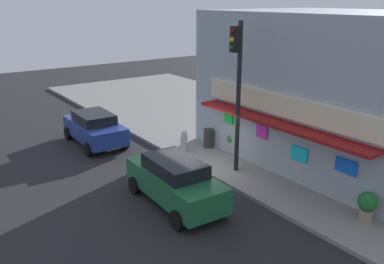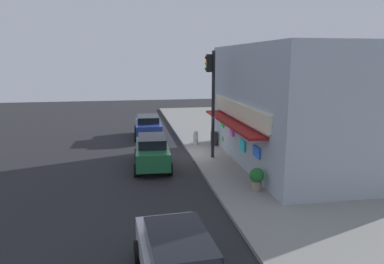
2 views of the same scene
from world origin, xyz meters
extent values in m
plane|color=#232326|center=(0.00, 0.00, 0.00)|extent=(60.70, 60.70, 0.00)
cube|color=gray|center=(0.00, 5.66, 0.08)|extent=(40.46, 11.31, 0.15)
cube|color=#9EA8B2|center=(2.48, 5.98, 3.26)|extent=(11.47, 7.57, 6.23)
cube|color=beige|center=(2.48, 2.12, 3.02)|extent=(8.72, 0.16, 0.82)
cube|color=maroon|center=(2.48, 1.77, 2.40)|extent=(8.26, 0.90, 0.12)
cube|color=#19E53F|center=(-0.70, 2.14, 1.85)|extent=(0.52, 0.08, 0.57)
cube|color=#E533CC|center=(1.38, 2.14, 1.72)|extent=(0.57, 0.08, 0.53)
cube|color=#19D8E5|center=(3.36, 2.14, 1.37)|extent=(0.74, 0.08, 0.55)
cube|color=blue|center=(5.34, 2.14, 1.54)|extent=(0.80, 0.08, 0.50)
cylinder|color=black|center=(1.00, 1.14, 3.12)|extent=(0.18, 0.18, 5.95)
cube|color=black|center=(1.00, 0.89, 5.42)|extent=(0.32, 0.28, 0.95)
sphere|color=maroon|center=(1.00, 0.74, 5.72)|extent=(0.18, 0.18, 0.18)
sphere|color=yellow|center=(1.00, 0.74, 5.42)|extent=(0.18, 0.18, 0.18)
sphere|color=#0F4C19|center=(1.00, 0.74, 5.12)|extent=(0.18, 0.18, 0.18)
cylinder|color=#B2B2B7|center=(-2.23, 0.78, 0.52)|extent=(0.30, 0.30, 0.73)
sphere|color=#B2B2B7|center=(-2.23, 0.78, 0.97)|extent=(0.25, 0.25, 0.25)
cylinder|color=#B2B2B7|center=(-2.44, 0.78, 0.55)|extent=(0.12, 0.10, 0.10)
cylinder|color=#B2B2B7|center=(-2.02, 0.78, 0.55)|extent=(0.12, 0.10, 0.10)
cylinder|color=#2D2D2D|center=(-1.86, 1.92, 0.59)|extent=(0.46, 0.46, 0.88)
cylinder|color=black|center=(0.69, 2.62, 0.57)|extent=(0.23, 0.23, 0.85)
cylinder|color=black|center=(0.95, 2.31, 0.57)|extent=(0.23, 0.23, 0.85)
cube|color=#B2333F|center=(0.82, 2.46, 1.28)|extent=(0.48, 0.47, 0.56)
sphere|color=tan|center=(0.82, 2.46, 1.70)|extent=(0.22, 0.22, 0.22)
cylinder|color=#B2333F|center=(0.64, 2.31, 1.25)|extent=(0.14, 0.14, 0.51)
cylinder|color=#B2333F|center=(1.00, 2.62, 1.25)|extent=(0.14, 0.14, 0.51)
cylinder|color=gray|center=(6.48, 1.76, 0.36)|extent=(0.43, 0.43, 0.41)
sphere|color=#1E6628|center=(6.48, 1.76, 0.83)|extent=(0.62, 0.62, 0.62)
cylinder|color=gray|center=(-0.68, 2.46, 0.34)|extent=(0.42, 0.42, 0.38)
sphere|color=#2D7A33|center=(-0.68, 2.46, 0.81)|extent=(0.64, 0.64, 0.64)
cube|color=#1E6038|center=(1.77, -2.33, 0.75)|extent=(4.40, 1.83, 0.87)
cube|color=black|center=(1.77, -2.33, 1.43)|extent=(2.40, 1.49, 0.47)
cylinder|color=black|center=(3.32, -1.56, 0.32)|extent=(0.65, 0.24, 0.64)
cylinder|color=black|center=(3.26, -3.22, 0.32)|extent=(0.65, 0.24, 0.64)
cylinder|color=black|center=(0.28, -1.44, 0.32)|extent=(0.65, 0.24, 0.64)
cylinder|color=black|center=(0.22, -3.11, 0.32)|extent=(0.65, 0.24, 0.64)
cube|color=black|center=(12.47, -2.41, 1.29)|extent=(2.50, 1.59, 0.46)
cylinder|color=black|center=(10.85, -1.64, 0.32)|extent=(0.65, 0.26, 0.64)
cylinder|color=black|center=(10.95, -3.37, 0.32)|extent=(0.65, 0.26, 0.64)
cube|color=navy|center=(-5.79, -2.09, 0.72)|extent=(4.16, 1.90, 0.81)
cube|color=black|center=(-5.79, -2.09, 1.35)|extent=(2.26, 1.56, 0.46)
cylinder|color=black|center=(-4.33, -1.23, 0.32)|extent=(0.64, 0.23, 0.64)
cylinder|color=black|center=(-4.37, -3.03, 0.32)|extent=(0.64, 0.23, 0.64)
cylinder|color=black|center=(-7.22, -1.16, 0.32)|extent=(0.64, 0.23, 0.64)
cylinder|color=black|center=(-7.26, -2.96, 0.32)|extent=(0.64, 0.23, 0.64)
camera|label=1|loc=(12.83, -9.46, 6.84)|focal=38.94mm
camera|label=2|loc=(20.38, -3.51, 5.66)|focal=33.84mm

